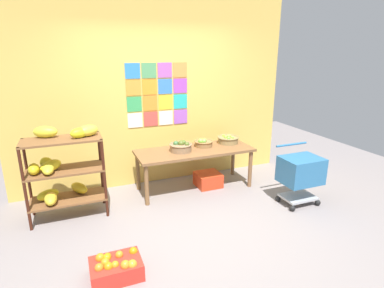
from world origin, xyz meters
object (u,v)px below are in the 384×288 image
display_table (195,154)px  produce_crate_under_table (208,179)px  shopping_cart (301,172)px  orange_crate_foreground (116,267)px  fruit_basket_right (203,143)px  fruit_basket_centre (181,146)px  fruit_basket_back_left (228,139)px  banana_shelf_unit (61,167)px

display_table → produce_crate_under_table: 0.51m
produce_crate_under_table → shopping_cart: shopping_cart is taller
display_table → orange_crate_foreground: display_table is taller
fruit_basket_right → fruit_basket_centre: 0.41m
orange_crate_foreground → display_table: bearing=47.3°
fruit_basket_back_left → produce_crate_under_table: (-0.40, -0.13, -0.59)m
banana_shelf_unit → display_table: 1.89m
display_table → fruit_basket_back_left: fruit_basket_back_left is taller
fruit_basket_back_left → shopping_cart: shopping_cart is taller
fruit_basket_centre → shopping_cart: size_ratio=0.42×
orange_crate_foreground → shopping_cart: shopping_cart is taller
fruit_basket_right → fruit_basket_centre: (-0.41, -0.09, 0.01)m
fruit_basket_back_left → orange_crate_foreground: bearing=-140.9°
shopping_cart → fruit_basket_right: bearing=142.6°
banana_shelf_unit → fruit_basket_right: banana_shelf_unit is taller
banana_shelf_unit → shopping_cart: banana_shelf_unit is taller
produce_crate_under_table → orange_crate_foreground: orange_crate_foreground is taller
fruit_basket_centre → fruit_basket_back_left: size_ratio=0.98×
fruit_basket_back_left → display_table: bearing=-169.5°
produce_crate_under_table → orange_crate_foreground: bearing=-137.0°
produce_crate_under_table → shopping_cart: 1.41m
display_table → banana_shelf_unit: bearing=-174.9°
fruit_basket_back_left → fruit_basket_right: bearing=-177.1°
banana_shelf_unit → fruit_basket_centre: (1.66, 0.18, 0.04)m
banana_shelf_unit → fruit_basket_back_left: size_ratio=3.43×
fruit_basket_centre → fruit_basket_back_left: fruit_basket_centre is taller
banana_shelf_unit → fruit_basket_right: size_ratio=4.04×
fruit_basket_centre → shopping_cart: shopping_cart is taller
produce_crate_under_table → orange_crate_foreground: 2.30m
fruit_basket_right → produce_crate_under_table: bearing=-69.3°
fruit_basket_right → orange_crate_foreground: 2.42m
fruit_basket_right → produce_crate_under_table: size_ratio=0.78×
fruit_basket_right → orange_crate_foreground: bearing=-134.5°
fruit_basket_centre → shopping_cart: 1.73m
display_table → fruit_basket_back_left: bearing=10.5°
fruit_basket_back_left → produce_crate_under_table: 0.72m
orange_crate_foreground → produce_crate_under_table: bearing=43.0°
banana_shelf_unit → orange_crate_foreground: (0.42, -1.41, -0.57)m
display_table → shopping_cart: size_ratio=2.17×
fruit_basket_right → orange_crate_foreground: size_ratio=0.61×
fruit_basket_back_left → shopping_cart: bearing=-65.3°
orange_crate_foreground → shopping_cart: 2.69m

